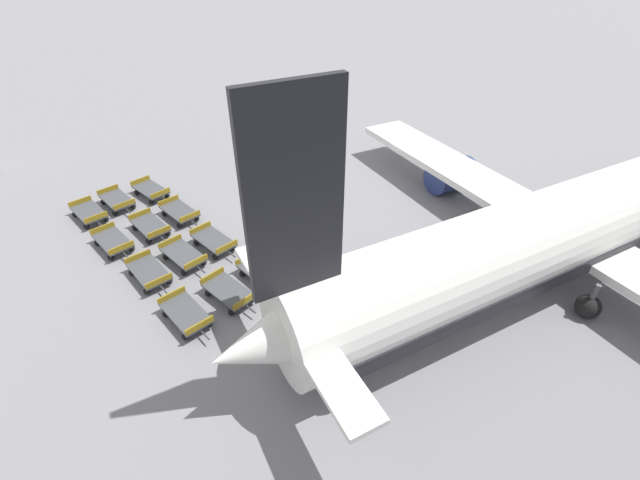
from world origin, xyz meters
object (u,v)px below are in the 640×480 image
(baggage_dolly_row_mid_b_col_c, at_px, (214,241))
(baggage_dolly_row_mid_b_col_d, at_px, (262,273))
(airplane, at_px, (589,219))
(baggage_dolly_row_mid_a_col_b, at_px, (150,226))
(baggage_dolly_row_mid_b_col_b, at_px, (180,212))
(baggage_dolly_row_mid_a_col_d, at_px, (229,292))
(baggage_dolly_row_mid_b_col_a, at_px, (151,190))
(baggage_dolly_row_near_col_c, at_px, (149,272))
(baggage_dolly_row_near_col_d, at_px, (186,314))
(baggage_dolly_row_mid_a_col_c, at_px, (184,255))
(baggage_dolly_row_near_col_a, at_px, (89,213))
(baggage_dolly_row_mid_a_col_a, at_px, (117,200))
(baggage_dolly_row_near_col_b, at_px, (113,242))

(baggage_dolly_row_mid_b_col_c, bearing_deg, baggage_dolly_row_mid_b_col_d, 16.45)
(airplane, height_order, baggage_dolly_row_mid_b_col_d, airplane)
(baggage_dolly_row_mid_a_col_b, distance_m, baggage_dolly_row_mid_b_col_b, 2.16)
(baggage_dolly_row_mid_a_col_d, distance_m, baggage_dolly_row_mid_b_col_a, 12.73)
(baggage_dolly_row_near_col_c, distance_m, baggage_dolly_row_mid_a_col_d, 4.78)
(airplane, height_order, baggage_dolly_row_near_col_d, airplane)
(baggage_dolly_row_mid_a_col_d, bearing_deg, baggage_dolly_row_mid_a_col_c, -165.46)
(baggage_dolly_row_mid_b_col_a, bearing_deg, baggage_dolly_row_mid_a_col_c, -1.42)
(baggage_dolly_row_near_col_c, height_order, baggage_dolly_row_mid_a_col_c, same)
(baggage_dolly_row_near_col_a, distance_m, baggage_dolly_row_mid_a_col_a, 1.99)
(airplane, distance_m, baggage_dolly_row_mid_a_col_d, 19.27)
(baggage_dolly_row_mid_b_col_b, bearing_deg, airplane, 47.99)
(baggage_dolly_row_near_col_c, relative_size, baggage_dolly_row_near_col_d, 1.00)
(baggage_dolly_row_near_col_a, xyz_separation_m, baggage_dolly_row_mid_a_col_a, (-0.74, 1.84, 0.00))
(baggage_dolly_row_mid_a_col_c, bearing_deg, baggage_dolly_row_mid_a_col_d, 14.54)
(baggage_dolly_row_mid_a_col_d, bearing_deg, baggage_dolly_row_mid_a_col_b, -166.15)
(airplane, bearing_deg, baggage_dolly_row_mid_a_col_c, -120.94)
(baggage_dolly_row_near_col_a, bearing_deg, baggage_dolly_row_mid_a_col_a, 111.87)
(baggage_dolly_row_near_col_a, xyz_separation_m, baggage_dolly_row_mid_a_col_d, (11.73, 5.02, 0.00))
(baggage_dolly_row_mid_a_col_d, bearing_deg, baggage_dolly_row_near_col_a, -156.84)
(baggage_dolly_row_mid_a_col_b, height_order, baggage_dolly_row_mid_a_col_c, same)
(baggage_dolly_row_near_col_a, bearing_deg, baggage_dolly_row_near_col_b, 10.45)
(baggage_dolly_row_mid_a_col_d, height_order, baggage_dolly_row_mid_b_col_b, same)
(baggage_dolly_row_mid_b_col_b, xyz_separation_m, baggage_dolly_row_mid_b_col_d, (8.34, 2.02, 0.00))
(baggage_dolly_row_near_col_b, distance_m, baggage_dolly_row_mid_a_col_d, 8.71)
(baggage_dolly_row_near_col_c, height_order, baggage_dolly_row_mid_b_col_d, same)
(baggage_dolly_row_mid_a_col_a, bearing_deg, baggage_dolly_row_near_col_a, -68.13)
(baggage_dolly_row_mid_a_col_c, height_order, baggage_dolly_row_mid_b_col_d, same)
(baggage_dolly_row_mid_a_col_c, xyz_separation_m, baggage_dolly_row_mid_b_col_d, (3.68, 3.14, 0.00))
(baggage_dolly_row_mid_a_col_d, height_order, baggage_dolly_row_mid_b_col_d, same)
(baggage_dolly_row_mid_a_col_a, relative_size, baggage_dolly_row_mid_a_col_d, 1.00)
(airplane, height_order, baggage_dolly_row_near_col_a, airplane)
(baggage_dolly_row_mid_b_col_a, xyz_separation_m, baggage_dolly_row_mid_b_col_c, (8.10, 1.72, 0.00))
(baggage_dolly_row_near_col_c, height_order, baggage_dolly_row_mid_a_col_d, same)
(baggage_dolly_row_near_col_b, distance_m, baggage_dolly_row_mid_b_col_d, 9.52)
(baggage_dolly_row_mid_b_col_a, bearing_deg, airplane, 43.19)
(baggage_dolly_row_mid_b_col_d, bearing_deg, baggage_dolly_row_mid_a_col_a, -156.40)
(baggage_dolly_row_mid_a_col_c, relative_size, baggage_dolly_row_mid_b_col_d, 1.00)
(baggage_dolly_row_near_col_c, distance_m, baggage_dolly_row_mid_b_col_d, 6.05)
(baggage_dolly_row_mid_a_col_c, distance_m, baggage_dolly_row_mid_a_col_d, 4.30)
(baggage_dolly_row_near_col_c, relative_size, baggage_dolly_row_mid_b_col_a, 1.00)
(baggage_dolly_row_mid_b_col_a, distance_m, baggage_dolly_row_mid_b_col_d, 12.57)
(baggage_dolly_row_mid_b_col_b, bearing_deg, baggage_dolly_row_near_col_d, -14.32)
(baggage_dolly_row_near_col_a, bearing_deg, baggage_dolly_row_mid_a_col_c, 27.49)
(baggage_dolly_row_mid_b_col_d, bearing_deg, baggage_dolly_row_mid_a_col_d, -76.98)
(baggage_dolly_row_near_col_b, distance_m, baggage_dolly_row_mid_b_col_b, 4.47)
(airplane, distance_m, baggage_dolly_row_mid_a_col_b, 25.04)
(baggage_dolly_row_near_col_c, xyz_separation_m, baggage_dolly_row_mid_a_col_a, (-8.83, -0.08, 0.00))
(baggage_dolly_row_near_col_d, distance_m, baggage_dolly_row_mid_b_col_a, 13.18)
(baggage_dolly_row_near_col_a, xyz_separation_m, baggage_dolly_row_mid_b_col_c, (7.13, 5.87, 0.00))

